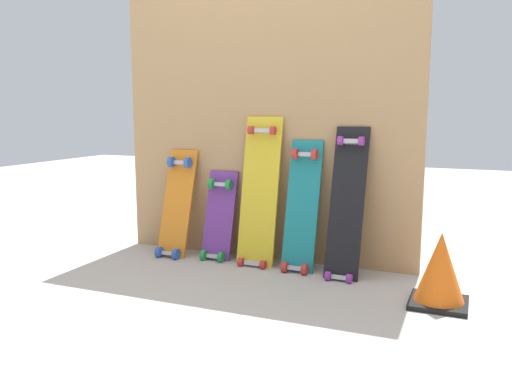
% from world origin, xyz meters
% --- Properties ---
extents(ground_plane, '(12.00, 12.00, 0.00)m').
position_xyz_m(ground_plane, '(0.00, 0.00, 0.00)').
color(ground_plane, '#B2AAA0').
extents(plywood_wall_panel, '(1.90, 0.04, 1.65)m').
position_xyz_m(plywood_wall_panel, '(0.00, 0.07, 0.83)').
color(plywood_wall_panel, tan).
rests_on(plywood_wall_panel, ground).
extents(skateboard_orange, '(0.20, 0.28, 0.74)m').
position_xyz_m(skateboard_orange, '(-0.55, -0.08, 0.30)').
color(skateboard_orange, orange).
rests_on(skateboard_orange, ground).
extents(skateboard_purple, '(0.20, 0.22, 0.61)m').
position_xyz_m(skateboard_purple, '(-0.26, -0.05, 0.24)').
color(skateboard_purple, '#6B338C').
rests_on(skateboard_purple, ground).
extents(skateboard_yellow, '(0.23, 0.25, 0.96)m').
position_xyz_m(skateboard_yellow, '(0.02, -0.06, 0.41)').
color(skateboard_yellow, gold).
rests_on(skateboard_yellow, ground).
extents(skateboard_teal, '(0.19, 0.27, 0.82)m').
position_xyz_m(skateboard_teal, '(0.29, -0.07, 0.34)').
color(skateboard_teal, '#197A7F').
rests_on(skateboard_teal, ground).
extents(skateboard_black, '(0.19, 0.31, 0.91)m').
position_xyz_m(skateboard_black, '(0.56, -0.09, 0.38)').
color(skateboard_black, black).
rests_on(skateboard_black, ground).
extents(traffic_cone, '(0.27, 0.27, 0.36)m').
position_xyz_m(traffic_cone, '(1.09, -0.39, 0.18)').
color(traffic_cone, black).
rests_on(traffic_cone, ground).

